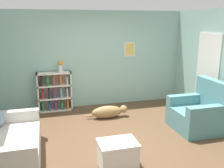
{
  "coord_description": "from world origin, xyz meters",
  "views": [
    {
      "loc": [
        -1.32,
        -4.44,
        2.32
      ],
      "look_at": [
        0.0,
        0.4,
        1.05
      ],
      "focal_mm": 40.0,
      "sensor_mm": 36.0,
      "label": 1
    }
  ],
  "objects_px": {
    "bookshelf": "(55,92)",
    "coffee_table": "(118,154)",
    "dog": "(108,112)",
    "recliner_chair": "(199,113)",
    "vase": "(60,66)",
    "couch": "(9,145)"
  },
  "relations": [
    {
      "from": "coffee_table",
      "to": "vase",
      "type": "relative_size",
      "value": 2.05
    },
    {
      "from": "coffee_table",
      "to": "vase",
      "type": "bearing_deg",
      "value": 102.34
    },
    {
      "from": "couch",
      "to": "vase",
      "type": "height_order",
      "value": "vase"
    },
    {
      "from": "bookshelf",
      "to": "coffee_table",
      "type": "xyz_separation_m",
      "value": [
        0.83,
        -3.03,
        -0.26
      ]
    },
    {
      "from": "recliner_chair",
      "to": "coffee_table",
      "type": "relative_size",
      "value": 1.77
    },
    {
      "from": "couch",
      "to": "bookshelf",
      "type": "height_order",
      "value": "bookshelf"
    },
    {
      "from": "vase",
      "to": "couch",
      "type": "bearing_deg",
      "value": -114.27
    },
    {
      "from": "bookshelf",
      "to": "coffee_table",
      "type": "relative_size",
      "value": 1.67
    },
    {
      "from": "coffee_table",
      "to": "dog",
      "type": "bearing_deg",
      "value": 79.48
    },
    {
      "from": "bookshelf",
      "to": "dog",
      "type": "xyz_separation_m",
      "value": [
        1.23,
        -0.9,
        -0.35
      ]
    },
    {
      "from": "bookshelf",
      "to": "vase",
      "type": "bearing_deg",
      "value": -5.94
    },
    {
      "from": "bookshelf",
      "to": "recliner_chair",
      "type": "relative_size",
      "value": 0.94
    },
    {
      "from": "recliner_chair",
      "to": "coffee_table",
      "type": "xyz_separation_m",
      "value": [
        -2.14,
        -0.97,
        -0.13
      ]
    },
    {
      "from": "bookshelf",
      "to": "coffee_table",
      "type": "bearing_deg",
      "value": -74.61
    },
    {
      "from": "dog",
      "to": "bookshelf",
      "type": "bearing_deg",
      "value": 143.78
    },
    {
      "from": "couch",
      "to": "bookshelf",
      "type": "relative_size",
      "value": 1.66
    },
    {
      "from": "bookshelf",
      "to": "couch",
      "type": "bearing_deg",
      "value": -110.47
    },
    {
      "from": "recliner_chair",
      "to": "vase",
      "type": "bearing_deg",
      "value": 143.91
    },
    {
      "from": "couch",
      "to": "vase",
      "type": "relative_size",
      "value": 5.68
    },
    {
      "from": "couch",
      "to": "dog",
      "type": "bearing_deg",
      "value": 34.72
    },
    {
      "from": "recliner_chair",
      "to": "couch",
      "type": "bearing_deg",
      "value": -175.42
    },
    {
      "from": "bookshelf",
      "to": "recliner_chair",
      "type": "distance_m",
      "value": 3.61
    }
  ]
}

